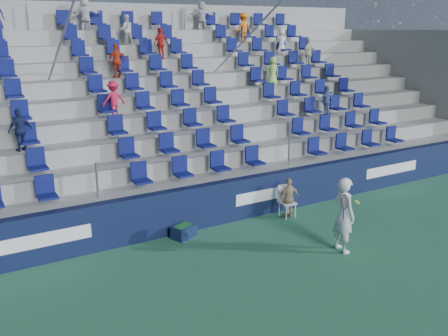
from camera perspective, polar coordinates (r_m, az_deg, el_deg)
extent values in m
plane|color=#32754E|center=(11.63, 6.32, -11.51)|extent=(70.00, 70.00, 0.00)
cube|color=#0F1738|center=(13.81, -1.46, -4.17)|extent=(24.00, 0.30, 1.20)
cube|color=white|center=(12.20, -22.24, -8.09)|extent=(3.20, 0.02, 0.34)
cube|color=white|center=(14.42, 4.07, -3.23)|extent=(1.60, 0.02, 0.34)
cube|color=white|center=(18.01, 18.64, -0.16)|extent=(2.40, 0.02, 0.34)
cube|color=#979792|center=(14.29, -2.59, -3.49)|extent=(24.00, 0.85, 1.20)
cube|color=#979792|center=(14.92, -4.14, -1.65)|extent=(24.00, 0.85, 1.70)
cube|color=#979792|center=(15.59, -5.56, 0.04)|extent=(24.00, 0.85, 2.20)
cube|color=#979792|center=(16.27, -6.86, 1.59)|extent=(24.00, 0.85, 2.70)
cube|color=#979792|center=(16.98, -8.05, 3.01)|extent=(24.00, 0.85, 3.20)
cube|color=#979792|center=(17.70, -9.16, 4.32)|extent=(24.00, 0.85, 3.70)
cube|color=#979792|center=(18.43, -10.18, 5.52)|extent=(24.00, 0.85, 4.20)
cube|color=#979792|center=(19.18, -11.12, 6.62)|extent=(24.00, 0.85, 4.70)
cube|color=#979792|center=(19.94, -12.00, 7.65)|extent=(24.00, 0.85, 5.20)
cube|color=#979792|center=(20.51, -12.70, 9.24)|extent=(24.00, 0.50, 6.20)
cube|color=#979792|center=(23.91, 19.31, 8.42)|extent=(0.30, 7.65, 5.20)
cube|color=#0D1353|center=(14.00, -2.63, 0.18)|extent=(16.05, 0.50, 0.70)
cube|color=#0D1353|center=(14.61, -4.23, 2.85)|extent=(16.05, 0.50, 0.70)
cube|color=#0D1353|center=(15.26, -5.70, 5.29)|extent=(16.05, 0.50, 0.70)
cube|color=#0D1353|center=(15.94, -7.06, 7.52)|extent=(16.05, 0.50, 0.70)
cube|color=#0D1353|center=(16.66, -8.31, 9.56)|extent=(16.05, 0.50, 0.70)
cube|color=#0D1353|center=(17.40, -9.48, 11.43)|extent=(16.05, 0.50, 0.70)
cube|color=#0D1353|center=(18.16, -10.56, 13.14)|extent=(16.05, 0.50, 0.70)
cube|color=#0D1353|center=(18.95, -11.56, 14.71)|extent=(16.05, 0.50, 0.70)
cube|color=#0D1353|center=(19.75, -12.50, 16.14)|extent=(16.05, 0.50, 0.70)
cylinder|color=gray|center=(15.70, -18.79, 11.46)|extent=(0.06, 7.68, 4.55)
cylinder|color=gray|center=(17.95, 0.68, 12.73)|extent=(0.06, 7.68, 4.55)
imported|color=#181F48|center=(13.94, -22.25, 4.02)|extent=(0.70, 0.45, 1.10)
imported|color=#435593|center=(18.51, 11.63, 7.53)|extent=(0.70, 0.44, 1.10)
imported|color=beige|center=(21.06, 9.59, 12.81)|extent=(0.74, 0.44, 1.18)
imported|color=red|center=(15.31, -12.50, 7.67)|extent=(0.72, 0.42, 1.10)
imported|color=silver|center=(21.25, 6.58, 14.13)|extent=(0.56, 0.41, 1.05)
imported|color=red|center=(17.05, -12.14, 11.87)|extent=(0.66, 0.32, 1.09)
imported|color=red|center=(18.52, -7.24, 13.95)|extent=(0.70, 0.47, 1.11)
imported|color=#95D053|center=(18.96, 5.57, 10.95)|extent=(0.55, 0.39, 1.06)
imported|color=white|center=(19.39, -15.58, 16.60)|extent=(1.11, 0.63, 1.14)
imported|color=beige|center=(18.95, -11.12, 15.26)|extent=(0.55, 0.45, 1.05)
imported|color=orange|center=(21.19, 2.23, 15.74)|extent=(0.80, 0.51, 1.18)
imported|color=silver|center=(21.18, -2.55, 17.00)|extent=(1.09, 0.64, 1.12)
imported|color=white|center=(12.47, 13.51, -5.21)|extent=(0.52, 0.73, 1.88)
cylinder|color=navy|center=(12.08, 13.52, -5.09)|extent=(0.03, 0.03, 0.28)
torus|color=black|center=(11.98, 13.61, -3.75)|extent=(0.30, 0.17, 0.28)
plane|color=#262626|center=(11.98, 13.61, -3.75)|extent=(0.30, 0.16, 0.29)
sphere|color=#CEE936|center=(12.40, 15.08, -3.89)|extent=(0.07, 0.07, 0.07)
sphere|color=#CEE936|center=(12.43, 14.89, -3.69)|extent=(0.07, 0.07, 0.07)
cube|color=white|center=(14.54, 7.27, -3.97)|extent=(0.44, 0.44, 0.04)
cube|color=white|center=(14.60, 6.84, -2.82)|extent=(0.41, 0.07, 0.51)
cylinder|color=white|center=(14.40, 7.12, -5.11)|extent=(0.03, 0.03, 0.41)
cylinder|color=white|center=(14.59, 8.15, -4.86)|extent=(0.03, 0.03, 0.41)
cylinder|color=white|center=(14.64, 6.33, -4.72)|extent=(0.03, 0.03, 0.41)
cylinder|color=white|center=(14.83, 7.35, -4.48)|extent=(0.03, 0.03, 0.41)
imported|color=tan|center=(14.45, 7.41, -3.42)|extent=(0.71, 0.34, 1.18)
cube|color=#101A3B|center=(13.19, -4.63, -7.24)|extent=(0.71, 0.59, 0.33)
cube|color=#1E662D|center=(13.16, -4.64, -6.93)|extent=(0.57, 0.45, 0.20)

